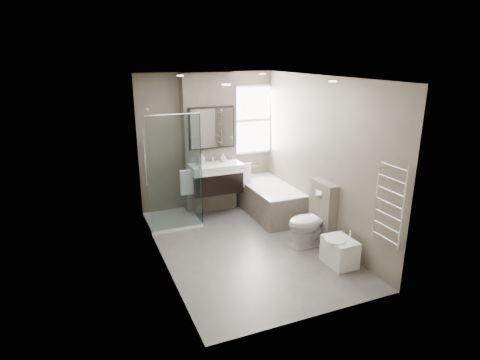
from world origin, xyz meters
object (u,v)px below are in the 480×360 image
bathtub (269,198)px  bidet (339,251)px  toilet (311,222)px  vanity (216,178)px

bathtub → bidet: size_ratio=3.12×
bathtub → toilet: toilet is taller
toilet → bidet: size_ratio=1.52×
bathtub → bidet: 2.10m
vanity → bathtub: (0.92, -0.33, -0.43)m
vanity → bathtub: vanity is taller
bathtub → bidet: bearing=-87.6°
toilet → bidet: toilet is taller
bidet → vanity: bearing=112.7°
bathtub → toilet: 1.41m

